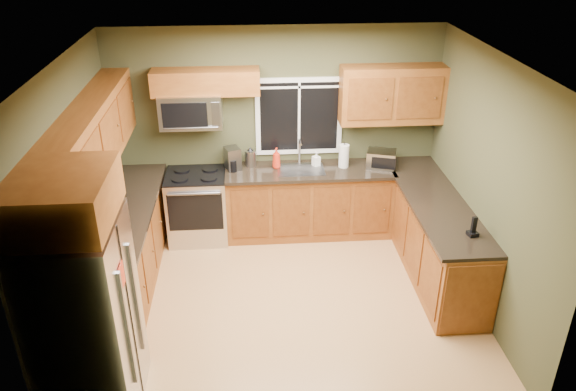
{
  "coord_description": "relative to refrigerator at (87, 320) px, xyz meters",
  "views": [
    {
      "loc": [
        -0.36,
        -5.06,
        3.92
      ],
      "look_at": [
        0.05,
        0.35,
        1.15
      ],
      "focal_mm": 35.0,
      "sensor_mm": 36.0,
      "label": 1
    }
  ],
  "objects": [
    {
      "name": "upper_cabinet_over_fridge",
      "position": [
        -0.0,
        0.0,
        1.13
      ],
      "size": [
        0.72,
        0.9,
        0.38
      ],
      "primitive_type": "cube",
      "color": "brown",
      "rests_on": "left_wall"
    },
    {
      "name": "upper_cabinets_back_right",
      "position": [
        3.19,
        2.94,
        0.96
      ],
      "size": [
        1.3,
        0.33,
        0.72
      ],
      "primitive_type": "cube",
      "color": "brown",
      "rests_on": "back_wall"
    },
    {
      "name": "coffee_maker",
      "position": [
        1.17,
        2.86,
        0.18
      ],
      "size": [
        0.23,
        0.27,
        0.29
      ],
      "color": "slate",
      "rests_on": "countertop_back"
    },
    {
      "name": "countertop_back",
      "position": [
        2.15,
        2.78,
        0.02
      ],
      "size": [
        2.17,
        0.65,
        0.04
      ],
      "primitive_type": "cube",
      "color": "black",
      "rests_on": "base_cabinets_back"
    },
    {
      "name": "front_wall",
      "position": [
        1.74,
        -0.5,
        0.45
      ],
      "size": [
        4.2,
        0.0,
        4.2
      ],
      "primitive_type": "plane",
      "rotation": [
        -1.57,
        0.0,
        0.0
      ],
      "color": "#3E4026",
      "rests_on": "ground"
    },
    {
      "name": "base_cabinets_peninsula",
      "position": [
        3.54,
        1.84,
        -0.45
      ],
      "size": [
        0.6,
        2.52,
        0.9
      ],
      "color": "brown",
      "rests_on": "ground"
    },
    {
      "name": "floor",
      "position": [
        1.74,
        1.3,
        -0.9
      ],
      "size": [
        4.2,
        4.2,
        0.0
      ],
      "primitive_type": "plane",
      "color": "#B2814E",
      "rests_on": "ground"
    },
    {
      "name": "base_cabinets_back",
      "position": [
        2.15,
        2.8,
        -0.45
      ],
      "size": [
        2.17,
        0.6,
        0.9
      ],
      "primitive_type": "cube",
      "color": "brown",
      "rests_on": "ground"
    },
    {
      "name": "left_wall",
      "position": [
        -0.36,
        1.3,
        0.45
      ],
      "size": [
        0.0,
        3.6,
        3.6
      ],
      "primitive_type": "plane",
      "rotation": [
        1.57,
        0.0,
        1.57
      ],
      "color": "#3E4026",
      "rests_on": "ground"
    },
    {
      "name": "ceiling",
      "position": [
        1.74,
        1.3,
        1.8
      ],
      "size": [
        4.2,
        4.2,
        0.0
      ],
      "primitive_type": "plane",
      "rotation": [
        3.14,
        0.0,
        0.0
      ],
      "color": "white",
      "rests_on": "back_wall"
    },
    {
      "name": "window",
      "position": [
        2.04,
        3.08,
        0.65
      ],
      "size": [
        1.12,
        0.03,
        1.02
      ],
      "color": "white",
      "rests_on": "back_wall"
    },
    {
      "name": "back_wall",
      "position": [
        1.74,
        3.1,
        0.45
      ],
      "size": [
        4.2,
        0.0,
        4.2
      ],
      "primitive_type": "plane",
      "rotation": [
        1.57,
        0.0,
        0.0
      ],
      "color": "#3E4026",
      "rests_on": "ground"
    },
    {
      "name": "upper_cabinets_back_left",
      "position": [
        0.89,
        2.94,
        1.17
      ],
      "size": [
        1.3,
        0.33,
        0.3
      ],
      "primitive_type": "cube",
      "color": "brown",
      "rests_on": "back_wall"
    },
    {
      "name": "countertop_left",
      "position": [
        -0.04,
        1.78,
        0.02
      ],
      "size": [
        0.65,
        2.65,
        0.04
      ],
      "primitive_type": "cube",
      "color": "black",
      "rests_on": "base_cabinets_left"
    },
    {
      "name": "sink",
      "position": [
        2.04,
        2.79,
        0.05
      ],
      "size": [
        0.6,
        0.42,
        0.36
      ],
      "color": "slate",
      "rests_on": "countertop_back"
    },
    {
      "name": "right_wall",
      "position": [
        3.84,
        1.3,
        0.45
      ],
      "size": [
        0.0,
        3.6,
        3.6
      ],
      "primitive_type": "plane",
      "rotation": [
        1.57,
        0.0,
        -1.57
      ],
      "color": "#3E4026",
      "rests_on": "ground"
    },
    {
      "name": "soap_bottle_b",
      "position": [
        2.25,
        2.89,
        0.14
      ],
      "size": [
        0.12,
        0.12,
        0.19
      ],
      "primitive_type": "imported",
      "rotation": [
        0.0,
        0.0,
        0.43
      ],
      "color": "white",
      "rests_on": "countertop_back"
    },
    {
      "name": "upper_cabinets_left",
      "position": [
        -0.2,
        1.78,
        0.96
      ],
      "size": [
        0.33,
        2.65,
        0.72
      ],
      "primitive_type": "cube",
      "color": "brown",
      "rests_on": "left_wall"
    },
    {
      "name": "range",
      "position": [
        0.69,
        2.77,
        -0.43
      ],
      "size": [
        0.76,
        0.69,
        0.94
      ],
      "color": "#B7B7BC",
      "rests_on": "ground"
    },
    {
      "name": "toaster_oven",
      "position": [
        3.08,
        2.78,
        0.15
      ],
      "size": [
        0.42,
        0.37,
        0.22
      ],
      "color": "#B7B7BC",
      "rests_on": "countertop_back"
    },
    {
      "name": "countertop_peninsula",
      "position": [
        3.51,
        1.85,
        0.02
      ],
      "size": [
        0.65,
        2.5,
        0.04
      ],
      "primitive_type": "cube",
      "color": "black",
      "rests_on": "base_cabinets_peninsula"
    },
    {
      "name": "soap_bottle_a",
      "position": [
        1.73,
        2.86,
        0.18
      ],
      "size": [
        0.13,
        0.13,
        0.27
      ],
      "primitive_type": "imported",
      "rotation": [
        0.0,
        0.0,
        -0.3
      ],
      "color": "red",
      "rests_on": "countertop_back"
    },
    {
      "name": "refrigerator",
      "position": [
        0.0,
        0.0,
        0.0
      ],
      "size": [
        0.74,
        0.9,
        1.8
      ],
      "color": "#B7B7BC",
      "rests_on": "ground"
    },
    {
      "name": "paper_towel_roll",
      "position": [
        2.6,
        2.83,
        0.19
      ],
      "size": [
        0.16,
        0.16,
        0.33
      ],
      "color": "white",
      "rests_on": "countertop_back"
    },
    {
      "name": "base_cabinets_left",
      "position": [
        -0.06,
        1.78,
        -0.45
      ],
      "size": [
        0.6,
        2.65,
        0.9
      ],
      "primitive_type": "cube",
      "color": "brown",
      "rests_on": "ground"
    },
    {
      "name": "microwave",
      "position": [
        0.69,
        2.91,
        0.83
      ],
      "size": [
        0.76,
        0.41,
        0.42
      ],
      "color": "#B7B7BC",
      "rests_on": "back_wall"
    },
    {
      "name": "kettle",
      "position": [
        1.4,
        2.95,
        0.16
      ],
      "size": [
        0.19,
        0.19,
        0.26
      ],
      "color": "#B7B7BC",
      "rests_on": "countertop_back"
    },
    {
      "name": "cordless_phone",
      "position": [
        3.64,
        1.02,
        0.1
      ],
      "size": [
        0.11,
        0.11,
        0.22
      ],
      "color": "black",
      "rests_on": "countertop_peninsula"
    }
  ]
}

